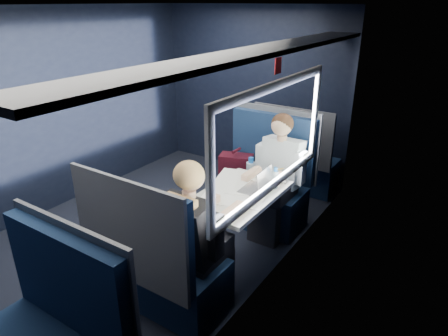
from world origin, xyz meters
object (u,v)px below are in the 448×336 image
Objects in this scene: table at (236,200)px; cup at (285,178)px; man at (277,171)px; seat_row_front at (296,161)px; bottle_small at (275,179)px; seat_bay_far at (158,265)px; laptop at (260,185)px; woman at (195,231)px; seat_bay_near at (261,184)px.

table is 12.05× the size of cup.
cup is (0.20, -0.26, 0.06)m from man.
cup is at bearing -71.61° from seat_row_front.
cup reaches higher than table.
man is 6.49× the size of bottle_small.
seat_bay_far is at bearing -108.93° from cup.
man reaches higher than laptop.
seat_row_front is 0.88× the size of woman.
seat_row_front is 1.63m from bottle_small.
seat_bay_far is 4.12× the size of laptop.
laptop is at bearing -109.75° from cup.
seat_row_front is 5.69× the size of bottle_small.
seat_bay_far is 1.30m from bottle_small.
laptop is 1.50× the size of bottle_small.
seat_row_front is 1.48m from cup.
seat_bay_near is 0.44m from man.
seat_row_front is 2.54m from woman.
seat_bay_near is at bearing 126.97° from bottle_small.
man is (0.25, -1.10, 0.31)m from seat_row_front.
woman is at bearing -84.30° from seat_row_front.
man reaches higher than seat_bay_far.
bottle_small is at bearing -53.03° from seat_bay_near.
man is at bearing 84.48° from table.
woman is at bearing -99.93° from cup.
man reaches higher than bottle_small.
seat_bay_far is at bearing -110.23° from bottle_small.
laptop is at bearing 83.70° from woman.
table is at bearing 78.22° from seat_bay_far.
man is 0.33m from cup.
table is at bearing -130.93° from bottle_small.
laptop is at bearing 71.31° from seat_bay_far.
bottle_small is at bearing 49.07° from table.
seat_bay_near and seat_bay_far have the same top height.
woman is (0.07, -0.71, 0.06)m from table.
seat_row_front is at bearing 90.00° from seat_bay_far.
man is 0.47m from bottle_small.
seat_bay_near is at bearing -91.25° from seat_row_front.
laptop is at bearing -120.51° from bottle_small.
man and woman have the same top height.
bottle_small is (0.43, 1.16, 0.42)m from seat_bay_far.
laptop is (0.09, 0.85, 0.07)m from woman.
seat_row_front is (-0.18, 1.80, -0.25)m from table.
cup is (0.11, 0.30, -0.02)m from laptop.
table is 0.76× the size of man.
seat_bay_near is at bearing 147.14° from man.
bottle_small is (0.18, -0.42, 0.11)m from man.
man is 1.41m from woman.
seat_bay_near is 1.75m from seat_bay_far.
table is at bearing -138.79° from laptop.
seat_bay_near is 1.63m from woman.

